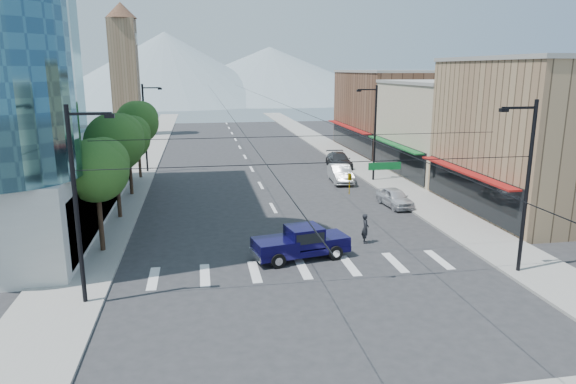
% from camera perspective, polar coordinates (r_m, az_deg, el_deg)
% --- Properties ---
extents(ground, '(160.00, 160.00, 0.00)m').
position_cam_1_polar(ground, '(26.49, 2.76, -9.68)').
color(ground, '#28282B').
rests_on(ground, ground).
extents(sidewalk_left, '(4.00, 120.00, 0.15)m').
position_cam_1_polar(sidewalk_left, '(64.92, -15.60, 3.83)').
color(sidewalk_left, gray).
rests_on(sidewalk_left, ground).
extents(sidewalk_right, '(4.00, 120.00, 0.15)m').
position_cam_1_polar(sidewalk_right, '(66.88, 5.36, 4.54)').
color(sidewalk_right, gray).
rests_on(sidewalk_right, ground).
extents(shop_near, '(12.00, 14.00, 11.00)m').
position_cam_1_polar(shop_near, '(42.52, 27.05, 5.39)').
color(shop_near, '#8C6B4C').
rests_on(shop_near, ground).
extents(shop_mid, '(12.00, 14.00, 9.00)m').
position_cam_1_polar(shop_mid, '(54.41, 18.17, 6.59)').
color(shop_mid, tan).
rests_on(shop_mid, ground).
extents(shop_far, '(12.00, 18.00, 10.00)m').
position_cam_1_polar(shop_far, '(68.83, 11.97, 8.70)').
color(shop_far, brown).
rests_on(shop_far, ground).
extents(clock_tower, '(4.80, 4.80, 20.40)m').
position_cam_1_polar(clock_tower, '(86.46, -17.70, 13.03)').
color(clock_tower, '#8C6B4C').
rests_on(clock_tower, ground).
extents(mountain_left, '(80.00, 80.00, 22.00)m').
position_cam_1_polar(mountain_left, '(174.01, -13.39, 13.34)').
color(mountain_left, gray).
rests_on(mountain_left, ground).
extents(mountain_right, '(90.00, 90.00, 18.00)m').
position_cam_1_polar(mountain_right, '(185.50, -2.04, 13.05)').
color(mountain_right, gray).
rests_on(mountain_right, ground).
extents(tree_near, '(3.65, 3.64, 6.71)m').
position_cam_1_polar(tree_near, '(30.86, -20.30, 2.53)').
color(tree_near, black).
rests_on(tree_near, ground).
extents(tree_midnear, '(4.09, 4.09, 7.52)m').
position_cam_1_polar(tree_midnear, '(37.59, -18.53, 5.43)').
color(tree_midnear, black).
rests_on(tree_midnear, ground).
extents(tree_midfar, '(3.65, 3.64, 6.71)m').
position_cam_1_polar(tree_midfar, '(44.54, -17.19, 5.90)').
color(tree_midfar, black).
rests_on(tree_midfar, ground).
extents(tree_far, '(4.09, 4.09, 7.52)m').
position_cam_1_polar(tree_far, '(51.39, -16.29, 7.58)').
color(tree_far, black).
rests_on(tree_far, ground).
extents(signal_rig, '(21.80, 0.20, 9.00)m').
position_cam_1_polar(signal_rig, '(24.13, 3.84, -0.38)').
color(signal_rig, black).
rests_on(signal_rig, ground).
extents(lamp_pole_nw, '(2.00, 0.25, 9.00)m').
position_cam_1_polar(lamp_pole_nw, '(54.28, -15.50, 7.22)').
color(lamp_pole_nw, black).
rests_on(lamp_pole_nw, ground).
extents(lamp_pole_ne, '(2.00, 0.25, 9.00)m').
position_cam_1_polar(lamp_pole_ne, '(48.79, 9.50, 6.87)').
color(lamp_pole_ne, black).
rests_on(lamp_pole_ne, ground).
extents(pickup_truck, '(5.74, 2.96, 1.85)m').
position_cam_1_polar(pickup_truck, '(28.93, 1.40, -5.58)').
color(pickup_truck, '#0A0735').
rests_on(pickup_truck, ground).
extents(pedestrian, '(0.56, 0.75, 1.85)m').
position_cam_1_polar(pedestrian, '(31.82, 8.58, -4.01)').
color(pedestrian, black).
rests_on(pedestrian, ground).
extents(parked_car_near, '(2.00, 4.28, 1.42)m').
position_cam_1_polar(parked_car_near, '(40.65, 11.81, -0.61)').
color(parked_car_near, silver).
rests_on(parked_car_near, ground).
extents(parked_car_mid, '(2.11, 5.13, 1.65)m').
position_cam_1_polar(parked_car_mid, '(48.65, 5.85, 2.06)').
color(parked_car_mid, '#B9B9B9').
rests_on(parked_car_mid, ground).
extents(parked_car_far, '(2.65, 5.68, 1.60)m').
position_cam_1_polar(parked_car_far, '(55.83, 5.68, 3.51)').
color(parked_car_far, '#2F2E31').
rests_on(parked_car_far, ground).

